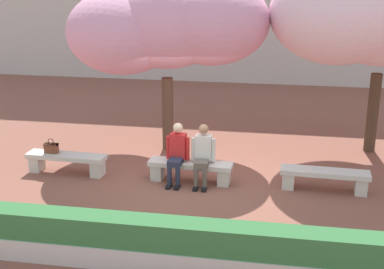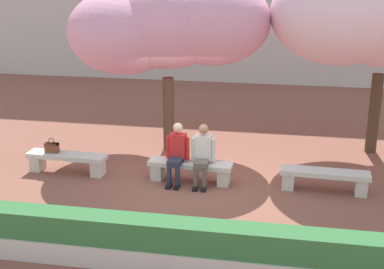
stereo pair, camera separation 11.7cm
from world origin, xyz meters
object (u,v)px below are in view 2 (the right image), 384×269
object	(u,v)px
stone_bench_west_end	(67,160)
stone_bench_center	(325,177)
person_seated_left	(177,151)
cherry_tree_secondary	(374,19)
stone_bench_near_west	(190,168)
person_seated_right	(203,153)
cherry_tree_main	(168,26)
handbag	(52,147)

from	to	relation	value
stone_bench_west_end	stone_bench_center	xyz separation A→B (m)	(5.60, 0.00, 0.00)
person_seated_left	cherry_tree_secondary	size ratio (longest dim) A/B	0.26
stone_bench_west_end	stone_bench_near_west	world-z (taller)	same
cherry_tree_secondary	person_seated_right	bearing A→B (deg)	-142.91
stone_bench_near_west	cherry_tree_main	bearing A→B (deg)	114.21
stone_bench_near_west	person_seated_left	world-z (taller)	person_seated_left
cherry_tree_main	handbag	bearing A→B (deg)	-136.90
stone_bench_near_west	cherry_tree_secondary	world-z (taller)	cherry_tree_secondary
person_seated_left	cherry_tree_secondary	bearing A→B (deg)	33.18
stone_bench_center	person_seated_left	size ratio (longest dim) A/B	1.41
stone_bench_near_west	handbag	bearing A→B (deg)	179.56
stone_bench_west_end	handbag	world-z (taller)	handbag
person_seated_left	cherry_tree_secondary	world-z (taller)	cherry_tree_secondary
stone_bench_west_end	person_seated_left	xyz separation A→B (m)	(2.52, -0.05, 0.40)
stone_bench_west_end	stone_bench_near_west	bearing A→B (deg)	0.00
stone_bench_near_west	cherry_tree_main	size ratio (longest dim) A/B	0.38
stone_bench_center	handbag	world-z (taller)	handbag
stone_bench_west_end	cherry_tree_main	size ratio (longest dim) A/B	0.38
person_seated_left	person_seated_right	bearing A→B (deg)	-0.01
handbag	stone_bench_center	bearing A→B (deg)	-0.23
stone_bench_near_west	cherry_tree_secondary	bearing A→B (deg)	34.51
stone_bench_near_west	person_seated_right	bearing A→B (deg)	-11.05
stone_bench_near_west	person_seated_right	world-z (taller)	person_seated_right
stone_bench_center	person_seated_left	distance (m)	3.11
person_seated_left	person_seated_right	xyz separation A→B (m)	(0.55, -0.00, 0.00)
stone_bench_near_west	person_seated_right	distance (m)	0.48
stone_bench_center	person_seated_left	xyz separation A→B (m)	(-3.08, -0.05, 0.40)
stone_bench_center	cherry_tree_main	size ratio (longest dim) A/B	0.38
person_seated_right	cherry_tree_secondary	distance (m)	5.12
stone_bench_center	cherry_tree_main	xyz separation A→B (m)	(-3.74, 2.09, 2.76)
cherry_tree_main	cherry_tree_secondary	xyz separation A→B (m)	(4.75, 0.53, 0.19)
cherry_tree_main	cherry_tree_secondary	bearing A→B (deg)	6.38
stone_bench_west_end	person_seated_right	size ratio (longest dim) A/B	1.41
person_seated_left	person_seated_right	distance (m)	0.55
stone_bench_center	person_seated_left	world-z (taller)	person_seated_left
stone_bench_west_end	stone_bench_near_west	xyz separation A→B (m)	(2.80, 0.00, 0.00)
stone_bench_near_west	cherry_tree_main	world-z (taller)	cherry_tree_main
person_seated_left	cherry_tree_main	xyz separation A→B (m)	(-0.66, 2.14, 2.36)
person_seated_right	cherry_tree_main	xyz separation A→B (m)	(-1.21, 2.14, 2.36)
stone_bench_west_end	person_seated_right	bearing A→B (deg)	-1.00
cherry_tree_secondary	handbag	bearing A→B (deg)	-159.54
cherry_tree_main	cherry_tree_secondary	size ratio (longest dim) A/B	0.97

